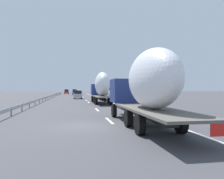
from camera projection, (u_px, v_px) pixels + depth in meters
ground_plane at (76, 98)px, 53.49m from camera, size 260.00×260.00×0.00m
lane_stripe_0 at (109, 120)px, 16.37m from camera, size 3.20×0.20×0.01m
lane_stripe_1 at (97, 110)px, 24.64m from camera, size 3.20×0.20×0.01m
lane_stripe_2 at (89, 102)px, 37.75m from camera, size 3.20×0.20×0.01m
lane_stripe_3 at (86, 100)px, 44.26m from camera, size 3.20×0.20×0.01m
lane_stripe_4 at (83, 97)px, 59.41m from camera, size 3.20×0.20×0.01m
lane_stripe_5 at (82, 96)px, 66.70m from camera, size 3.20×0.20×0.01m
lane_stripe_6 at (81, 96)px, 72.91m from camera, size 3.20×0.20×0.01m
lane_stripe_7 at (81, 96)px, 73.97m from camera, size 3.20×0.20×0.01m
lane_stripe_8 at (80, 94)px, 89.75m from camera, size 3.20×0.20×0.01m
edge_line_right at (97, 97)px, 59.36m from camera, size 110.00×0.20×0.01m
truck_lead at (101, 87)px, 35.21m from camera, size 12.05×2.55×4.81m
truck_trailing at (145, 85)px, 13.85m from camera, size 13.36×2.55×4.57m
car_white_van at (74, 91)px, 104.18m from camera, size 4.46×1.80×2.00m
car_red_compact at (67, 92)px, 95.39m from camera, size 4.26×1.84×1.96m
car_blue_sedan at (75, 92)px, 79.41m from camera, size 4.62×1.79×1.85m
car_silver_hatch at (78, 95)px, 51.16m from camera, size 4.28×1.88×1.88m
road_sign at (103, 89)px, 57.54m from camera, size 0.10×0.90×3.30m
tree_0 at (107, 83)px, 89.09m from camera, size 3.17×3.17×7.31m
tree_1 at (135, 81)px, 47.64m from camera, size 3.06×3.06×6.38m
tree_2 at (134, 80)px, 44.75m from camera, size 2.70×2.70×6.53m
guardrail_median at (52, 96)px, 55.42m from camera, size 94.00×0.10×0.76m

